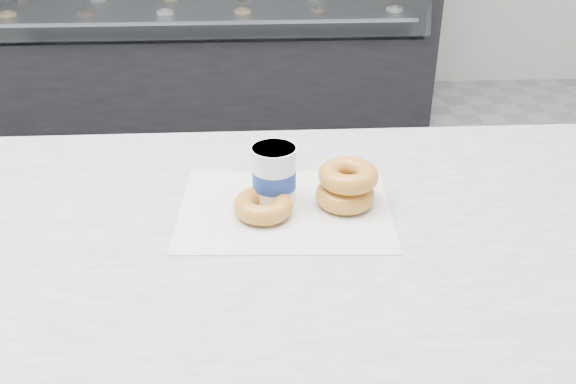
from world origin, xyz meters
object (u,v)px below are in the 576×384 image
donut_stack (347,185)px  display_case (207,25)px  donut_single (263,205)px  coffee_cup (274,175)px

donut_stack → display_case: bearing=98.6°
display_case → donut_stack: size_ratio=18.05×
donut_single → coffee_cup: (0.02, 0.04, 0.03)m
donut_single → display_case: bearing=95.6°
donut_stack → coffee_cup: 0.12m
display_case → coffee_cup: display_case is taller
donut_single → donut_stack: (0.14, 0.03, 0.02)m
coffee_cup → display_case: bearing=117.8°
donut_stack → coffee_cup: size_ratio=1.32×
donut_stack → coffee_cup: bearing=174.0°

